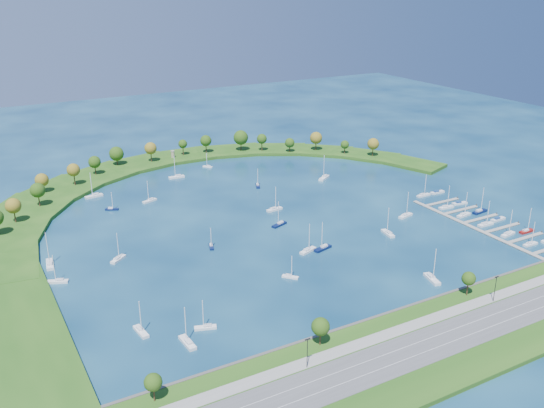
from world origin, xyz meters
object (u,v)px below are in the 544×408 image
moored_boat_7 (211,246)px  moored_boat_9 (118,258)px  moored_boat_18 (279,224)px  moored_boat_3 (432,278)px  moored_boat_4 (206,326)px  moored_boat_10 (188,342)px  moored_boat_16 (208,166)px  dock_system (485,225)px  moored_boat_11 (258,185)px  moored_boat_1 (406,215)px  docked_boat_0 (530,243)px  moored_boat_0 (274,209)px  moored_boat_2 (58,281)px  docked_boat_10 (423,195)px  harbor_tower (173,154)px  docked_boat_6 (464,214)px  moored_boat_13 (290,276)px  docked_boat_9 (459,203)px  docked_boat_7 (480,211)px  moored_boat_8 (388,233)px  docked_boat_3 (527,231)px  moored_boat_20 (324,177)px  moored_boat_21 (94,195)px  docked_boat_5 (498,219)px  moored_boat_19 (323,248)px  moored_boat_17 (141,330)px  docked_boat_2 (508,234)px  moored_boat_6 (50,264)px  moored_boat_5 (177,176)px  docked_boat_4 (486,224)px  docked_boat_8 (446,207)px  moored_boat_14 (112,209)px  docked_boat_11 (437,192)px

moored_boat_7 → moored_boat_9: 40.14m
moored_boat_9 → moored_boat_18: (77.99, -0.74, 0.01)m
moored_boat_3 → moored_boat_4: 92.24m
moored_boat_3 → moored_boat_10: moored_boat_3 is taller
moored_boat_4 → moored_boat_16: bearing=-94.8°
dock_system → moored_boat_16: (-79.03, 150.97, 0.49)m
moored_boat_11 → moored_boat_1: bearing=52.8°
docked_boat_0 → moored_boat_0: bearing=131.4°
moored_boat_2 → docked_boat_10: size_ratio=0.96×
moored_boat_0 → moored_boat_9: (-85.62, -17.63, -0.02)m
harbor_tower → docked_boat_6: docked_boat_6 is taller
moored_boat_13 → docked_boat_9: (119.60, 26.69, -0.22)m
moored_boat_10 → docked_boat_7: moored_boat_10 is taller
moored_boat_7 → moored_boat_8: size_ratio=0.73×
docked_boat_9 → docked_boat_10: docked_boat_10 is taller
docked_boat_6 → docked_boat_3: bearing=-77.4°
moored_boat_20 → moored_boat_21: moored_boat_20 is taller
moored_boat_3 → moored_boat_0: bearing=-155.0°
moored_boat_10 → docked_boat_0: (161.65, -3.00, -0.07)m
docked_boat_5 → docked_boat_9: docked_boat_5 is taller
moored_boat_21 → docked_boat_0: 220.49m
docked_boat_7 → moored_boat_9: bearing=162.0°
moored_boat_21 → moored_boat_19: bearing=113.2°
moored_boat_3 → moored_boat_20: (33.21, 125.24, 0.03)m
moored_boat_17 → docked_boat_7: bearing=90.9°
moored_boat_4 → moored_boat_20: 168.71m
moored_boat_16 → docked_boat_2: docked_boat_2 is taller
docked_boat_9 → docked_boat_6: bearing=-118.7°
moored_boat_21 → docked_boat_7: bearing=135.9°
moored_boat_1 → moored_boat_18: 63.98m
moored_boat_2 → moored_boat_6: bearing=-65.8°
moored_boat_4 → docked_boat_5: moored_boat_4 is taller
moored_boat_4 → docked_boat_0: (152.91, -8.59, 0.00)m
docked_boat_9 → moored_boat_13: bearing=-157.4°
moored_boat_13 → moored_boat_21: size_ratio=0.69×
moored_boat_3 → docked_boat_9: size_ratio=1.63×
moored_boat_5 → docked_boat_10: size_ratio=1.13×
docked_boat_4 → docked_boat_8: docked_boat_4 is taller
moored_boat_21 → docked_boat_3: bearing=129.9°
moored_boat_2 → moored_boat_9: moored_boat_9 is taller
docked_boat_9 → moored_boat_11: bearing=146.0°
docked_boat_0 → moored_boat_8: bearing=140.8°
moored_boat_18 → moored_boat_0: bearing=-132.2°
moored_boat_5 → moored_boat_14: bearing=38.6°
docked_boat_11 → moored_boat_5: bearing=142.7°
moored_boat_20 → moored_boat_21: bearing=-48.4°
moored_boat_6 → moored_boat_13: bearing=-116.9°
docked_boat_7 → docked_boat_9: size_ratio=1.55×
dock_system → moored_boat_4: 153.65m
moored_boat_8 → moored_boat_17: bearing=110.4°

